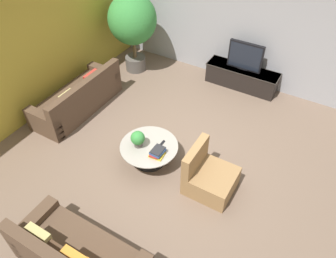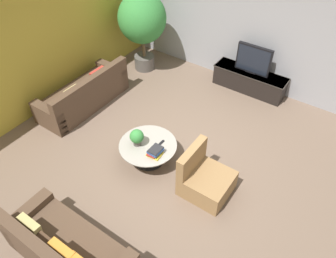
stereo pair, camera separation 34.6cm
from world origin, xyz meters
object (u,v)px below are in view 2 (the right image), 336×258
at_px(media_console, 249,80).
at_px(armchair_wicker, 204,179).
at_px(couch_by_wall, 84,95).
at_px(television, 254,60).
at_px(potted_plant_tabletop, 137,137).
at_px(couch_near_entry, 67,251).
at_px(potted_palm_tall, 142,21).
at_px(coffee_table, 148,149).

relative_size(media_console, armchair_wicker, 2.02).
relative_size(media_console, couch_by_wall, 0.80).
bearing_deg(television, media_console, 90.00).
bearing_deg(potted_plant_tabletop, media_console, 76.92).
relative_size(couch_near_entry, potted_plant_tabletop, 5.86).
xyz_separation_m(media_console, couch_by_wall, (-2.80, -2.68, 0.02)).
bearing_deg(armchair_wicker, media_console, 10.91).
bearing_deg(potted_palm_tall, television, 13.75).
bearing_deg(coffee_table, potted_palm_tall, 129.06).
relative_size(media_console, potted_palm_tall, 0.88).
xyz_separation_m(coffee_table, potted_plant_tabletop, (-0.17, -0.10, 0.30)).
height_order(couch_by_wall, potted_plant_tabletop, couch_by_wall).
bearing_deg(armchair_wicker, potted_palm_tall, 52.13).
bearing_deg(media_console, couch_near_entry, -93.41).
xyz_separation_m(coffee_table, armchair_wicker, (1.22, -0.01, -0.01)).
xyz_separation_m(media_console, potted_plant_tabletop, (-0.77, -3.30, 0.33)).
distance_m(couch_near_entry, potted_plant_tabletop, 2.22).
distance_m(couch_by_wall, potted_plant_tabletop, 2.15).
distance_m(couch_by_wall, armchair_wicker, 3.47).
bearing_deg(potted_plant_tabletop, potted_palm_tall, 125.67).
relative_size(television, couch_by_wall, 0.38).
xyz_separation_m(couch_near_entry, armchair_wicker, (0.94, 2.25, -0.02)).
bearing_deg(potted_palm_tall, media_console, 13.79).
xyz_separation_m(television, couch_by_wall, (-2.80, -2.68, -0.54)).
height_order(television, potted_palm_tall, potted_palm_tall).
relative_size(couch_by_wall, armchair_wicker, 2.51).
bearing_deg(television, coffee_table, -100.57).
xyz_separation_m(couch_near_entry, potted_palm_tall, (-2.34, 4.81, 1.01)).
bearing_deg(coffee_table, armchair_wicker, -0.25).
distance_m(couch_near_entry, armchair_wicker, 2.44).
xyz_separation_m(television, potted_palm_tall, (-2.67, -0.65, 0.47)).
distance_m(coffee_table, armchair_wicker, 1.22).
bearing_deg(media_console, potted_palm_tall, -166.21).
bearing_deg(couch_by_wall, potted_palm_tall, 176.17).
bearing_deg(couch_by_wall, couch_near_entry, 41.67).
relative_size(media_console, coffee_table, 1.61).
xyz_separation_m(armchair_wicker, potted_plant_tabletop, (-1.39, -0.09, 0.32)).
relative_size(coffee_table, potted_plant_tabletop, 3.27).
relative_size(coffee_table, armchair_wicker, 1.25).
height_order(television, armchair_wicker, television).
bearing_deg(television, potted_plant_tabletop, -103.09).
relative_size(television, armchair_wicker, 0.95).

